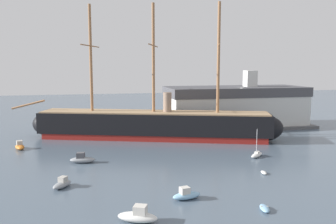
{
  "coord_description": "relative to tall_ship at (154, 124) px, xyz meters",
  "views": [
    {
      "loc": [
        -12.95,
        -29.13,
        18.23
      ],
      "look_at": [
        3.0,
        41.03,
        8.77
      ],
      "focal_mm": 38.61,
      "sensor_mm": 36.0,
      "label": 1
    }
  ],
  "objects": [
    {
      "name": "dockside_warehouse_right",
      "position": [
        26.75,
        12.13,
        2.3
      ],
      "size": [
        43.81,
        18.58,
        16.49
      ],
      "color": "#565659",
      "rests_on": "ground"
    },
    {
      "name": "dinghy_mid_right",
      "position": [
        12.69,
        -32.78,
        -3.35
      ],
      "size": [
        1.07,
        1.97,
        0.44
      ],
      "color": "silver",
      "rests_on": "ground"
    },
    {
      "name": "sailboat_alongside_stern",
      "position": [
        16.66,
        -22.27,
        -3.09
      ],
      "size": [
        4.13,
        3.86,
        5.67
      ],
      "color": "silver",
      "rests_on": "ground"
    },
    {
      "name": "tall_ship",
      "position": [
        0.0,
        0.0,
        0.0
      ],
      "size": [
        65.62,
        27.67,
        32.77
      ],
      "color": "maroon",
      "rests_on": "ground"
    },
    {
      "name": "seagull_in_flight",
      "position": [
        3.8,
        -42.56,
        11.6
      ],
      "size": [
        0.99,
        0.57,
        0.13
      ],
      "color": "silver"
    },
    {
      "name": "sailboat_distant_centre",
      "position": [
        -1.15,
        5.27,
        -3.13
      ],
      "size": [
        4.09,
        2.98,
        5.21
      ],
      "color": "gold",
      "rests_on": "ground"
    },
    {
      "name": "motorboat_foreground_left",
      "position": [
        -10.58,
        -46.64,
        -2.86
      ],
      "size": [
        5.19,
        3.79,
        2.01
      ],
      "color": "silver",
      "rests_on": "ground"
    },
    {
      "name": "motorboat_alongside_bow",
      "position": [
        -17.13,
        -18.93,
        -2.88
      ],
      "size": [
        4.93,
        2.73,
        1.96
      ],
      "color": "gray",
      "rests_on": "ground"
    },
    {
      "name": "sailboat_far_right",
      "position": [
        28.41,
        -4.68,
        -3.14
      ],
      "size": [
        3.94,
        3.07,
        5.09
      ],
      "color": "#7FB2D6",
      "rests_on": "ground"
    },
    {
      "name": "dinghy_foreground_right",
      "position": [
        5.42,
        -46.93,
        -3.27
      ],
      "size": [
        1.66,
        2.73,
        0.6
      ],
      "color": "#7FB2D6",
      "rests_on": "ground"
    },
    {
      "name": "motorboat_far_left",
      "position": [
        -30.49,
        -4.55,
        -2.94
      ],
      "size": [
        2.92,
        4.61,
        1.8
      ],
      "color": "orange",
      "rests_on": "ground"
    },
    {
      "name": "motorboat_mid_left",
      "position": [
        -19.96,
        -32.3,
        -3.01
      ],
      "size": [
        3.39,
        4.04,
        1.59
      ],
      "color": "gray",
      "rests_on": "ground"
    },
    {
      "name": "motorboat_near_centre",
      "position": [
        -3.13,
        -40.96,
        -2.97
      ],
      "size": [
        4.33,
        2.45,
        1.71
      ],
      "color": "#7FB2D6",
      "rests_on": "ground"
    }
  ]
}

